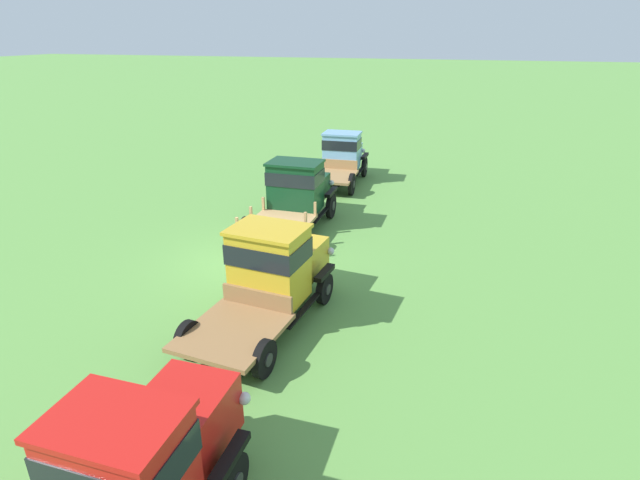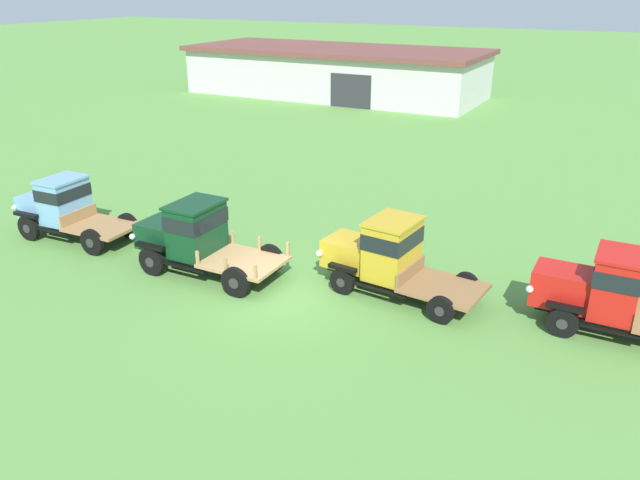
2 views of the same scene
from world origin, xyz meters
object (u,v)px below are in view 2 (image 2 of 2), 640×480
object	(u,v)px
vintage_truck_foreground_near	(64,206)
vintage_truck_midrow_center	(386,254)
vintage_truck_second_in_line	(194,235)
farm_shed	(336,71)
vintage_truck_far_side	(607,291)

from	to	relation	value
vintage_truck_foreground_near	vintage_truck_midrow_center	size ratio (longest dim) A/B	0.94
vintage_truck_foreground_near	vintage_truck_second_in_line	distance (m)	5.89
vintage_truck_second_in_line	vintage_truck_midrow_center	world-z (taller)	same
farm_shed	vintage_truck_second_in_line	size ratio (longest dim) A/B	4.74
vintage_truck_far_side	farm_shed	bearing A→B (deg)	127.19
vintage_truck_far_side	vintage_truck_second_in_line	bearing A→B (deg)	-170.42
vintage_truck_second_in_line	vintage_truck_midrow_center	distance (m)	6.06
farm_shed	vintage_truck_far_side	bearing A→B (deg)	-52.81
farm_shed	vintage_truck_foreground_near	bearing A→B (deg)	-80.86
vintage_truck_second_in_line	vintage_truck_far_side	distance (m)	11.94
vintage_truck_second_in_line	vintage_truck_midrow_center	xyz separation A→B (m)	(5.88, 1.48, -0.03)
farm_shed	vintage_truck_far_side	world-z (taller)	farm_shed
vintage_truck_far_side	vintage_truck_midrow_center	bearing A→B (deg)	-175.05
farm_shed	vintage_truck_midrow_center	distance (m)	34.95
vintage_truck_foreground_near	vintage_truck_second_in_line	size ratio (longest dim) A/B	0.95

